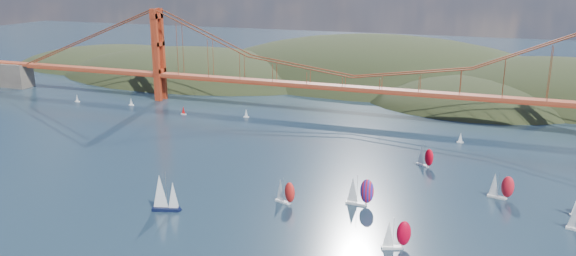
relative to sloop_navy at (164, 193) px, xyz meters
The scene contains 13 objects.
headlands 251.99m from the sloop_navy, 73.13° to the left, with size 725.00×225.00×96.00m.
bridge 146.92m from the sloop_navy, 79.55° to the left, with size 552.00×12.00×55.00m.
sloop_navy is the anchor object (origin of this frame).
racer_0 40.18m from the sloop_navy, 29.08° to the left, with size 8.23×5.30×9.20m.
racer_1 76.06m from the sloop_navy, ahead, with size 8.59×5.84×9.61m.
racer_3 114.95m from the sloop_navy, 25.38° to the left, with size 8.76×4.55×9.84m.
racer_5 105.38m from the sloop_navy, 44.59° to the left, with size 7.87×6.42×9.01m.
racer_rwb 65.00m from the sloop_navy, 24.44° to the left, with size 9.47×3.85×10.89m.
distant_boat_0 181.10m from the sloop_navy, 138.82° to the left, with size 3.00×2.00×4.70m.
distant_boat_1 158.64m from the sloop_navy, 129.21° to the left, with size 3.00×2.00×4.70m.
distant_boat_2 129.48m from the sloop_navy, 117.74° to the left, with size 3.00×2.00×4.70m.
distant_boat_3 123.45m from the sloop_navy, 101.79° to the left, with size 3.00×2.00×4.70m.
distant_boat_8 142.23m from the sloop_navy, 52.53° to the left, with size 3.00×2.00×4.70m.
Camera 1 is at (69.53, -108.69, 76.69)m, focal length 35.00 mm.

